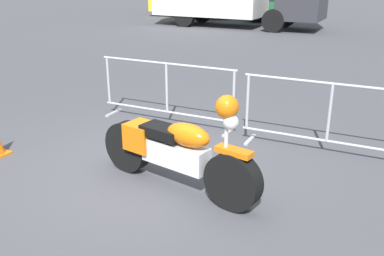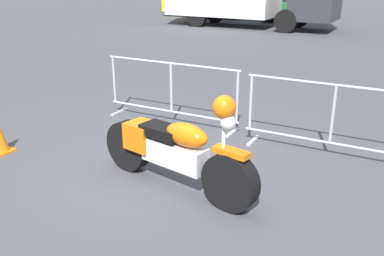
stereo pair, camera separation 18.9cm
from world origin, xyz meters
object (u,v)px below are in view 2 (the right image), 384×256
object	(u,v)px
motorcycle	(175,150)
pedestrian	(294,8)
crowd_barrier_near	(171,92)
crowd_barrier_far	(332,119)
parked_car_yellow	(193,0)
parked_car_green	(287,5)
parked_car_black	(237,4)

from	to	relation	value
motorcycle	pedestrian	size ratio (longest dim) A/B	1.37
motorcycle	crowd_barrier_near	size ratio (longest dim) A/B	0.91
crowd_barrier_far	parked_car_yellow	xyz separation A→B (m)	(-12.65, 16.90, 0.21)
crowd_barrier_near	pedestrian	size ratio (longest dim) A/B	1.50
motorcycle	parked_car_yellow	world-z (taller)	parked_car_yellow
motorcycle	parked_car_yellow	size ratio (longest dim) A/B	0.50
motorcycle	parked_car_green	world-z (taller)	parked_car_green
parked_car_black	parked_car_yellow	bearing A→B (deg)	81.91
crowd_barrier_near	crowd_barrier_far	bearing A→B (deg)	0.00
crowd_barrier_far	parked_car_yellow	distance (m)	21.11
crowd_barrier_far	pedestrian	bearing A→B (deg)	111.16
motorcycle	crowd_barrier_far	distance (m)	2.37
parked_car_yellow	pedestrian	xyz separation A→B (m)	(7.54, -3.72, 0.15)
parked_car_black	parked_car_green	size ratio (longest dim) A/B	0.92
crowd_barrier_near	pedestrian	xyz separation A→B (m)	(-2.37, 13.18, 0.36)
motorcycle	parked_car_black	size ratio (longest dim) A/B	0.56
pedestrian	parked_car_black	bearing A→B (deg)	67.20
crowd_barrier_far	parked_car_black	size ratio (longest dim) A/B	0.61
motorcycle	parked_car_yellow	xyz separation A→B (m)	(-11.28, 18.84, 0.27)
pedestrian	crowd_barrier_far	bearing A→B (deg)	-143.40
crowd_barrier_far	crowd_barrier_near	bearing A→B (deg)	180.00
crowd_barrier_near	parked_car_yellow	distance (m)	19.59
crowd_barrier_far	pedestrian	xyz separation A→B (m)	(-5.10, 13.18, 0.36)
parked_car_black	parked_car_green	distance (m)	2.97
crowd_barrier_far	pedestrian	size ratio (longest dim) A/B	1.50
motorcycle	parked_car_yellow	bearing A→B (deg)	128.64
crowd_barrier_near	crowd_barrier_far	world-z (taller)	same
crowd_barrier_far	parked_car_green	distance (m)	18.05
pedestrian	crowd_barrier_near	bearing A→B (deg)	-154.36
parked_car_yellow	pedestrian	distance (m)	8.41
parked_car_green	pedestrian	bearing A→B (deg)	-161.71
parked_car_black	parked_car_green	world-z (taller)	parked_car_green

